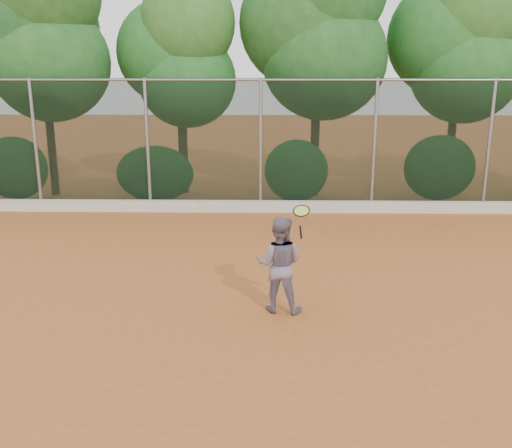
{
  "coord_description": "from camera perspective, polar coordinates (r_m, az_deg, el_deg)",
  "views": [
    {
      "loc": [
        0.18,
        -8.08,
        3.73
      ],
      "look_at": [
        0.0,
        1.0,
        1.25
      ],
      "focal_mm": 40.0,
      "sensor_mm": 36.0,
      "label": 1
    }
  ],
  "objects": [
    {
      "name": "ground",
      "position": [
        8.9,
        -0.13,
        -9.5
      ],
      "size": [
        80.0,
        80.0,
        0.0
      ],
      "primitive_type": "plane",
      "color": "#AB5B28",
      "rests_on": "ground"
    },
    {
      "name": "concrete_curb",
      "position": [
        15.33,
        0.44,
        1.77
      ],
      "size": [
        24.0,
        0.2,
        0.3
      ],
      "primitive_type": "cube",
      "color": "beige",
      "rests_on": "ground"
    },
    {
      "name": "tennis_player",
      "position": [
        8.95,
        2.34,
        -4.06
      ],
      "size": [
        0.84,
        0.71,
        1.54
      ],
      "primitive_type": "imported",
      "rotation": [
        0.0,
        0.0,
        2.96
      ],
      "color": "slate",
      "rests_on": "ground"
    },
    {
      "name": "chainlink_fence",
      "position": [
        15.2,
        0.46,
        8.21
      ],
      "size": [
        24.09,
        0.09,
        3.5
      ],
      "color": "black",
      "rests_on": "ground"
    },
    {
      "name": "foliage_backdrop",
      "position": [
        17.09,
        -1.36,
        17.54
      ],
      "size": [
        23.7,
        3.63,
        7.55
      ],
      "color": "#432C19",
      "rests_on": "ground"
    },
    {
      "name": "tennis_racket",
      "position": [
        8.55,
        4.56,
        1.07
      ],
      "size": [
        0.31,
        0.3,
        0.55
      ],
      "color": "black",
      "rests_on": "ground"
    },
    {
      "name": "tennis_ball_in_flight",
      "position": [
        9.05,
        -6.17,
        1.69
      ],
      "size": [
        0.07,
        0.07,
        0.07
      ],
      "color": "yellow",
      "rests_on": "ground"
    }
  ]
}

